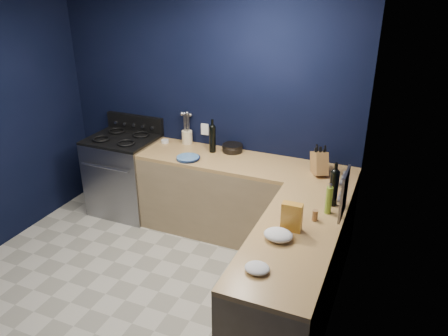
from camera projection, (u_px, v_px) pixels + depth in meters
The scene contains 26 objects.
floor at pixel (125, 301), 3.98m from camera, with size 3.50×3.50×0.02m, color #B9B3A3.
wall_back at pixel (205, 110), 4.92m from camera, with size 3.50×0.02×2.60m, color black.
wall_right at pixel (336, 215), 2.82m from camera, with size 0.02×3.50×2.60m, color black.
cab_back at pixel (244, 201), 4.79m from camera, with size 2.30×0.63×0.86m, color #947C58.
top_back at pixel (245, 163), 4.61m from camera, with size 2.30×0.63×0.04m, color olive.
cab_right at pixel (290, 284), 3.53m from camera, with size 0.63×1.67×0.86m, color #947C58.
top_right at pixel (294, 237), 3.34m from camera, with size 0.63×1.67×0.04m, color olive.
gas_range at pixel (125, 176), 5.31m from camera, with size 0.76×0.66×0.92m, color gray.
oven_door at pixel (109, 187), 5.05m from camera, with size 0.59×0.02×0.42m, color black.
cooktop at pixel (121, 139), 5.11m from camera, with size 0.76×0.66×0.03m, color black.
backguard at pixel (135, 123), 5.32m from camera, with size 0.76×0.06×0.20m, color black.
spice_panel at pixel (344, 194), 3.34m from camera, with size 0.02×0.28×0.38m, color gray.
wall_outlet at pixel (205, 129), 4.99m from camera, with size 0.09×0.02×0.13m, color white.
plate_stack at pixel (188, 158), 4.65m from camera, with size 0.24×0.24×0.03m, color #39659B.
ramekin at pixel (165, 141), 5.10m from camera, with size 0.09×0.09×0.03m, color white.
utensil_crock at pixel (187, 137), 5.06m from camera, with size 0.12×0.12×0.15m, color #F6F2C3.
wine_bottle_back at pixel (213, 139), 4.79m from camera, with size 0.07×0.07×0.29m, color black.
lemon_basket at pixel (232, 148), 4.84m from camera, with size 0.22×0.22×0.08m, color black.
knife_block at pixel (319, 163), 4.28m from camera, with size 0.12×0.20×0.22m, color olive.
wine_bottle_right at pixel (334, 188), 3.69m from camera, with size 0.08×0.08×0.31m, color black.
oil_bottle at pixel (329, 200), 3.58m from camera, with size 0.05×0.05×0.24m, color olive.
spice_jar_near at pixel (294, 212), 3.54m from camera, with size 0.05×0.05×0.11m, color olive.
spice_jar_far at pixel (315, 215), 3.50m from camera, with size 0.05×0.05×0.09m, color olive.
crouton_bag at pixel (292, 217), 3.35m from camera, with size 0.16×0.07×0.23m, color #CB4A28.
towel_front at pixel (278, 235), 3.26m from camera, with size 0.22×0.19×0.08m, color white.
towel_end at pixel (257, 268), 2.92m from camera, with size 0.17×0.15×0.05m, color white.
Camera 1 is at (2.05, -2.53, 2.74)m, focal length 35.17 mm.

